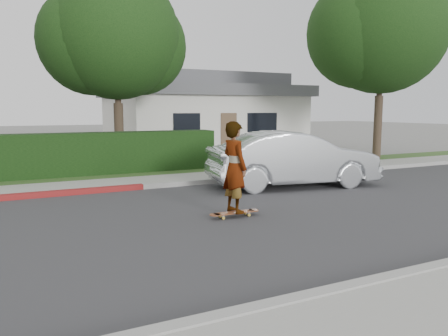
# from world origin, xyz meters

# --- Properties ---
(ground) EXTENTS (120.00, 120.00, 0.00)m
(ground) POSITION_xyz_m (0.00, 0.00, 0.00)
(ground) COLOR slate
(ground) RESTS_ON ground
(road) EXTENTS (60.00, 8.00, 0.01)m
(road) POSITION_xyz_m (0.00, 0.00, 0.01)
(road) COLOR #2D2D30
(road) RESTS_ON ground
(curb_near) EXTENTS (60.00, 0.20, 0.15)m
(curb_near) POSITION_xyz_m (0.00, -4.10, 0.07)
(curb_near) COLOR #9E9E99
(curb_near) RESTS_ON ground
(curb_far) EXTENTS (60.00, 0.20, 0.15)m
(curb_far) POSITION_xyz_m (0.00, 4.10, 0.07)
(curb_far) COLOR #9E9E99
(curb_far) RESTS_ON ground
(sidewalk_far) EXTENTS (60.00, 1.60, 0.12)m
(sidewalk_far) POSITION_xyz_m (0.00, 5.00, 0.06)
(sidewalk_far) COLOR gray
(sidewalk_far) RESTS_ON ground
(planting_strip) EXTENTS (60.00, 1.60, 0.10)m
(planting_strip) POSITION_xyz_m (0.00, 6.60, 0.05)
(planting_strip) COLOR #2D4C1E
(planting_strip) RESTS_ON ground
(tree_center) EXTENTS (5.66, 4.84, 7.44)m
(tree_center) POSITION_xyz_m (1.49, 9.19, 4.90)
(tree_center) COLOR #33261C
(tree_center) RESTS_ON ground
(tree_right) EXTENTS (6.32, 5.60, 8.56)m
(tree_right) POSITION_xyz_m (12.49, 6.69, 5.63)
(tree_right) COLOR #33261C
(tree_right) RESTS_ON ground
(house) EXTENTS (10.60, 8.60, 4.30)m
(house) POSITION_xyz_m (8.00, 16.00, 2.10)
(house) COLOR beige
(house) RESTS_ON ground
(skateboard) EXTENTS (1.14, 0.22, 0.11)m
(skateboard) POSITION_xyz_m (1.83, 0.01, 0.10)
(skateboard) COLOR gold
(skateboard) RESTS_ON ground
(skateboarder) EXTENTS (0.54, 0.75, 1.92)m
(skateboarder) POSITION_xyz_m (1.83, 0.01, 1.08)
(skateboarder) COLOR white
(skateboarder) RESTS_ON skateboard
(car_silver) EXTENTS (5.21, 2.58, 1.64)m
(car_silver) POSITION_xyz_m (5.13, 2.54, 0.82)
(car_silver) COLOR silver
(car_silver) RESTS_ON ground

